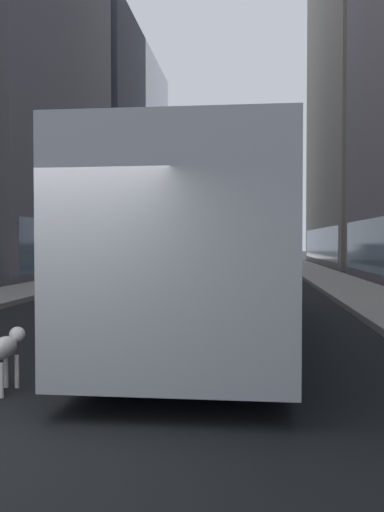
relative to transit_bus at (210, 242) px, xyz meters
The scene contains 12 objects.
ground_plane 28.96m from the transit_bus, 92.38° to the left, with size 120.00×120.00×0.00m, color black.
sidewalk_left 29.74m from the transit_bus, 103.44° to the left, with size 2.40×110.00×0.15m, color #9E9991.
sidewalk_right 29.28m from the transit_bus, 81.14° to the left, with size 2.40×110.00×0.15m, color #9E9991.
building_left_far 40.05m from the transit_bus, 109.49° to the left, with size 9.67×22.92×19.58m.
transit_bus is the anchor object (origin of this frame).
car_red_coupe 16.54m from the transit_bus, 84.44° to the left, with size 1.94×4.00×1.62m.
car_yellow_taxi 25.61m from the transit_bus, 95.38° to the left, with size 1.93×3.97×1.62m.
car_black_suv 38.11m from the transit_bus, 93.61° to the left, with size 1.85×4.23×1.62m.
car_white_van 33.31m from the transit_bus, 87.25° to the left, with size 1.84×4.62×1.62m.
car_silver_sedan 31.17m from the transit_bus, 94.42° to the left, with size 1.94×4.14×1.62m.
box_truck 11.90m from the transit_bus, 101.63° to the left, with size 2.30×7.50×3.05m.
dalmatian_dog 5.27m from the transit_bus, 114.19° to the right, with size 0.22×0.96×0.72m.
Camera 1 is at (1.99, -4.57, 1.79)m, focal length 37.28 mm.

